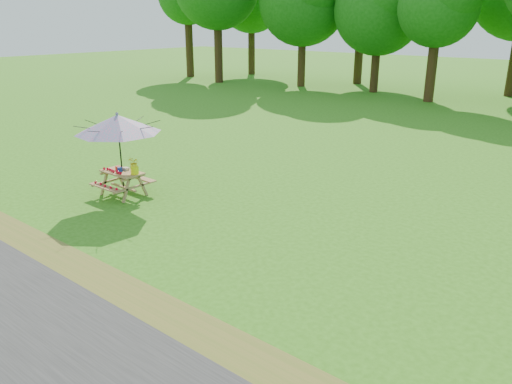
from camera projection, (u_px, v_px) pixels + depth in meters
The scene contains 7 objects.
ground at pixel (191, 230), 11.25m from camera, with size 120.00×120.00×0.00m, color #327115.
drygrass_strip at pixel (81, 277), 9.21m from camera, with size 120.00×1.20×0.01m, color olive.
picnic_table at pixel (123, 184), 13.40m from camera, with size 1.20×1.32×0.67m.
patio_umbrella at pixel (118, 124), 12.87m from camera, with size 2.71×2.71×2.25m.
produce_bins at pixel (121, 169), 13.32m from camera, with size 0.33×0.35×0.13m.
tomatoes_row at pixel (113, 171), 13.23m from camera, with size 0.77×0.13×0.07m, color red, non-canonical shape.
flower_bucket at pixel (134, 165), 12.98m from camera, with size 0.31×0.27×0.47m.
Camera 1 is at (7.70, -7.08, 4.48)m, focal length 35.00 mm.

